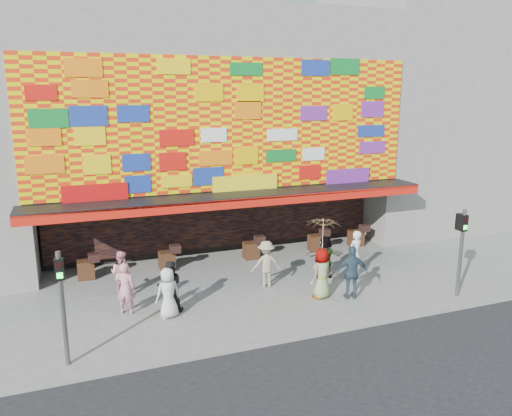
% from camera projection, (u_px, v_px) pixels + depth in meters
% --- Properties ---
extents(ground, '(90.00, 90.00, 0.00)m').
position_uv_depth(ground, '(271.00, 305.00, 16.16)').
color(ground, slate).
rests_on(ground, ground).
extents(shop_building, '(15.20, 9.40, 10.00)m').
position_uv_depth(shop_building, '(203.00, 126.00, 22.42)').
color(shop_building, gray).
rests_on(shop_building, ground).
extents(neighbor_right, '(11.00, 8.00, 12.00)m').
position_uv_depth(neighbor_right, '(440.00, 106.00, 26.58)').
color(neighbor_right, gray).
rests_on(neighbor_right, ground).
extents(signal_left, '(0.22, 0.20, 3.00)m').
position_uv_depth(signal_left, '(62.00, 296.00, 12.23)').
color(signal_left, '#59595B').
rests_on(signal_left, ground).
extents(signal_right, '(0.22, 0.20, 3.00)m').
position_uv_depth(signal_right, '(462.00, 243.00, 16.51)').
color(signal_right, '#59595B').
rests_on(signal_right, ground).
extents(ped_a, '(0.87, 0.68, 1.58)m').
position_uv_depth(ped_a, '(168.00, 293.00, 15.14)').
color(ped_a, silver).
rests_on(ped_a, ground).
extents(ped_b, '(0.72, 0.61, 1.66)m').
position_uv_depth(ped_b, '(125.00, 288.00, 15.38)').
color(ped_b, '#CB8391').
rests_on(ped_b, ground).
extents(ped_c, '(0.88, 0.72, 1.66)m').
position_uv_depth(ped_c, '(170.00, 286.00, 15.54)').
color(ped_c, black).
rests_on(ped_c, ground).
extents(ped_d, '(1.15, 0.75, 1.67)m').
position_uv_depth(ped_d, '(266.00, 264.00, 17.56)').
color(ped_d, gray).
rests_on(ped_d, ground).
extents(ped_e, '(1.14, 0.68, 1.82)m').
position_uv_depth(ped_e, '(352.00, 272.00, 16.51)').
color(ped_e, '#2F4353').
rests_on(ped_e, ground).
extents(ped_f, '(1.54, 0.82, 1.59)m').
position_uv_depth(ped_f, '(325.00, 257.00, 18.44)').
color(ped_f, gray).
rests_on(ped_f, ground).
extents(ped_g, '(0.98, 0.83, 1.71)m').
position_uv_depth(ped_g, '(322.00, 273.00, 16.57)').
color(ped_g, gray).
rests_on(ped_g, ground).
extents(ped_h, '(0.76, 0.62, 1.78)m').
position_uv_depth(ped_h, '(355.00, 254.00, 18.45)').
color(ped_h, white).
rests_on(ped_h, ground).
extents(ped_i, '(0.97, 0.93, 1.58)m').
position_uv_depth(ped_i, '(121.00, 273.00, 16.78)').
color(ped_i, pink).
rests_on(ped_i, ground).
extents(parasol, '(1.48, 1.50, 1.99)m').
position_uv_depth(parasol, '(323.00, 234.00, 16.26)').
color(parasol, '#ECE094').
rests_on(parasol, ground).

